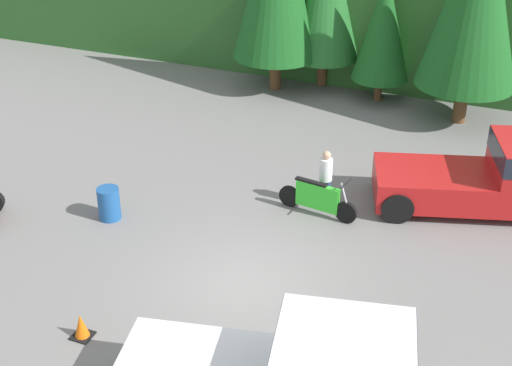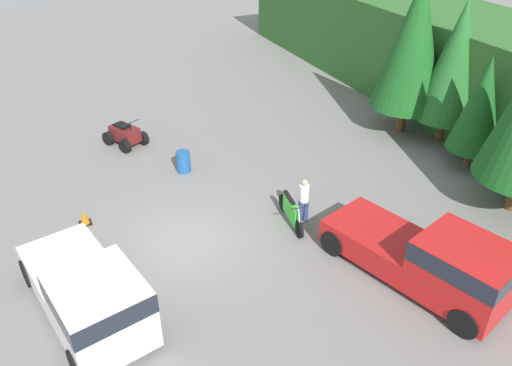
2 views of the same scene
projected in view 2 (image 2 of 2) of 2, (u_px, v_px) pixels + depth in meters
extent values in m
plane|color=slate|center=(184.00, 242.00, 16.47)|extent=(80.00, 80.00, 0.00)
cylinder|color=brown|center=(402.00, 118.00, 23.35)|extent=(0.43, 0.43, 1.29)
cone|color=#19561E|center=(414.00, 41.00, 21.47)|extent=(3.15, 3.15, 5.88)
cylinder|color=brown|center=(441.00, 128.00, 22.59)|extent=(0.37, 0.37, 1.12)
cone|color=#236628|center=(456.00, 61.00, 20.95)|extent=(2.75, 2.75, 5.12)
cylinder|color=brown|center=(468.00, 157.00, 20.58)|extent=(0.28, 0.28, 0.84)
cone|color=#19561E|center=(481.00, 104.00, 19.37)|extent=(2.04, 2.04, 3.81)
cube|color=red|center=(464.00, 272.00, 13.55)|extent=(2.98, 2.69, 1.77)
cube|color=#1E232D|center=(468.00, 256.00, 13.24)|extent=(3.01, 2.71, 0.57)
cube|color=red|center=(378.00, 239.00, 15.55)|extent=(3.51, 2.85, 0.81)
cylinder|color=black|center=(498.00, 288.00, 14.00)|extent=(0.89, 0.52, 0.85)
cylinder|color=black|center=(464.00, 323.00, 12.93)|extent=(0.89, 0.52, 0.85)
cylinder|color=black|center=(370.00, 219.00, 16.82)|extent=(0.89, 0.52, 0.85)
cylinder|color=black|center=(333.00, 243.00, 15.75)|extent=(0.89, 0.52, 0.85)
cube|color=white|center=(101.00, 311.00, 12.35)|extent=(2.69, 2.49, 1.77)
cube|color=#1E232D|center=(97.00, 294.00, 12.05)|extent=(2.71, 2.51, 0.57)
cube|color=white|center=(69.00, 270.00, 14.35)|extent=(3.19, 2.60, 0.81)
cylinder|color=black|center=(150.00, 328.00, 12.79)|extent=(0.89, 0.45, 0.85)
cylinder|color=black|center=(78.00, 364.00, 11.82)|extent=(0.89, 0.45, 0.85)
cylinder|color=black|center=(91.00, 248.00, 15.53)|extent=(0.89, 0.45, 0.85)
cylinder|color=black|center=(29.00, 273.00, 14.56)|extent=(0.89, 0.45, 0.85)
cylinder|color=black|center=(299.00, 229.00, 16.55)|extent=(0.61, 0.19, 0.60)
cylinder|color=black|center=(283.00, 203.00, 17.91)|extent=(0.61, 0.19, 0.60)
cube|color=green|center=(291.00, 210.00, 17.11)|extent=(1.22, 0.33, 0.71)
cylinder|color=#B7B7BC|center=(299.00, 218.00, 16.37)|extent=(0.31, 0.09, 0.81)
cylinder|color=black|center=(300.00, 208.00, 16.15)|extent=(0.12, 0.60, 0.04)
cube|color=black|center=(289.00, 197.00, 17.07)|extent=(0.90, 0.27, 0.06)
cylinder|color=black|center=(143.00, 138.00, 22.30)|extent=(0.64, 0.46, 0.61)
cylinder|color=black|center=(125.00, 146.00, 21.64)|extent=(0.64, 0.46, 0.61)
cylinder|color=black|center=(126.00, 131.00, 22.94)|extent=(0.64, 0.46, 0.61)
cylinder|color=black|center=(108.00, 138.00, 22.28)|extent=(0.64, 0.46, 0.61)
cube|color=#5B1919|center=(125.00, 134.00, 22.16)|extent=(1.53, 1.27, 0.62)
cylinder|color=black|center=(131.00, 127.00, 21.65)|extent=(0.07, 0.07, 0.35)
cylinder|color=black|center=(130.00, 123.00, 21.56)|extent=(0.44, 0.86, 0.04)
cube|color=black|center=(122.00, 126.00, 22.05)|extent=(0.88, 0.73, 0.08)
cylinder|color=navy|center=(306.00, 211.00, 17.28)|extent=(0.23, 0.23, 0.83)
cylinder|color=navy|center=(300.00, 211.00, 17.28)|extent=(0.23, 0.23, 0.83)
cylinder|color=white|center=(304.00, 193.00, 16.90)|extent=(0.45, 0.45, 0.62)
sphere|color=tan|center=(305.00, 183.00, 16.68)|extent=(0.29, 0.29, 0.22)
cube|color=black|center=(86.00, 223.00, 17.33)|extent=(0.42, 0.42, 0.03)
cone|color=orange|center=(84.00, 217.00, 17.19)|extent=(0.32, 0.32, 0.55)
cylinder|color=#1E5193|center=(183.00, 162.00, 20.19)|extent=(0.58, 0.58, 0.88)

